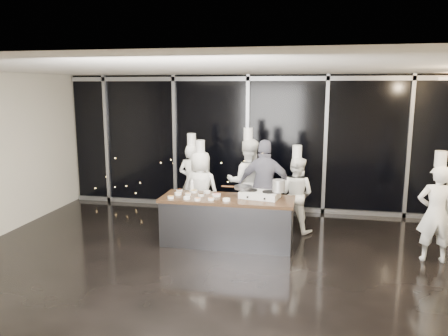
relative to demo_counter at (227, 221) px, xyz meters
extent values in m
plane|color=black|center=(0.00, -0.90, -0.45)|extent=(9.00, 9.00, 0.00)
cube|color=beige|center=(0.00, 2.60, 1.15)|extent=(9.00, 0.02, 3.20)
cube|color=beige|center=(0.00, -4.40, 1.15)|extent=(9.00, 0.02, 3.20)
cube|color=white|center=(0.00, -0.90, 2.75)|extent=(9.00, 7.00, 0.02)
cube|color=black|center=(0.00, 2.54, 1.15)|extent=(8.90, 0.04, 3.18)
cube|color=gray|center=(0.00, 2.49, 2.65)|extent=(8.90, 0.08, 0.10)
cube|color=gray|center=(0.00, 2.49, -0.40)|extent=(8.90, 0.08, 0.10)
cube|color=gray|center=(-3.60, 2.49, 1.15)|extent=(0.08, 0.08, 3.20)
cube|color=gray|center=(-1.80, 2.49, 1.15)|extent=(0.08, 0.08, 3.20)
cube|color=gray|center=(0.00, 2.49, 1.15)|extent=(0.08, 0.08, 3.20)
cube|color=gray|center=(1.80, 2.49, 1.15)|extent=(0.08, 0.08, 3.20)
cube|color=gray|center=(3.60, 2.49, 1.15)|extent=(0.08, 0.08, 3.20)
cube|color=#3C3C41|center=(0.00, 0.00, -0.03)|extent=(2.40, 0.80, 0.84)
cube|color=#45331D|center=(0.00, 0.00, 0.42)|extent=(2.46, 0.86, 0.06)
cube|color=silver|center=(0.59, 0.11, 0.51)|extent=(0.76, 0.55, 0.12)
cylinder|color=black|center=(0.42, 0.14, 0.58)|extent=(0.28, 0.28, 0.02)
cylinder|color=black|center=(0.76, 0.07, 0.58)|extent=(0.28, 0.28, 0.02)
cylinder|color=black|center=(0.39, -0.08, 0.50)|extent=(0.04, 0.03, 0.04)
cylinder|color=black|center=(0.70, -0.14, 0.50)|extent=(0.04, 0.03, 0.04)
cylinder|color=slate|center=(0.27, 0.18, 0.62)|extent=(0.39, 0.39, 0.06)
cube|color=#4C2B14|center=(-0.01, 0.23, 0.62)|extent=(0.25, 0.08, 0.02)
cylinder|color=silver|center=(0.94, 0.06, 0.70)|extent=(0.26, 0.26, 0.22)
cylinder|color=white|center=(-1.00, -0.26, 0.47)|extent=(0.11, 0.11, 0.04)
cylinder|color=orange|center=(-1.00, -0.26, 0.49)|extent=(0.09, 0.09, 0.01)
cylinder|color=white|center=(-0.95, 0.02, 0.47)|extent=(0.13, 0.13, 0.04)
cylinder|color=beige|center=(-0.95, 0.02, 0.49)|extent=(0.11, 0.11, 0.01)
cylinder|color=white|center=(-1.01, 0.27, 0.47)|extent=(0.12, 0.12, 0.04)
cylinder|color=#361C10|center=(-1.01, 0.27, 0.49)|extent=(0.10, 0.10, 0.01)
cylinder|color=white|center=(-0.70, -0.25, 0.47)|extent=(0.13, 0.13, 0.04)
cylinder|color=white|center=(-0.70, -0.25, 0.49)|extent=(0.10, 0.10, 0.01)
cylinder|color=white|center=(-0.75, 0.01, 0.47)|extent=(0.12, 0.12, 0.04)
cylinder|color=tan|center=(-0.75, 0.01, 0.49)|extent=(0.09, 0.09, 0.01)
cylinder|color=white|center=(-0.71, 0.26, 0.47)|extent=(0.16, 0.16, 0.04)
cylinder|color=tan|center=(-0.71, 0.26, 0.49)|extent=(0.13, 0.13, 0.01)
cylinder|color=white|center=(-0.49, -0.30, 0.47)|extent=(0.12, 0.12, 0.04)
cylinder|color=#C47E51|center=(-0.49, -0.30, 0.49)|extent=(0.09, 0.09, 0.01)
cylinder|color=white|center=(-0.50, 0.02, 0.47)|extent=(0.12, 0.12, 0.04)
cylinder|color=black|center=(-0.50, 0.02, 0.49)|extent=(0.10, 0.10, 0.01)
cylinder|color=white|center=(-0.45, 0.27, 0.47)|extent=(0.13, 0.13, 0.04)
cylinder|color=beige|center=(-0.45, 0.27, 0.49)|extent=(0.11, 0.11, 0.01)
cylinder|color=white|center=(-0.25, -0.24, 0.47)|extent=(0.12, 0.12, 0.04)
cylinder|color=#B77549|center=(-0.25, -0.24, 0.49)|extent=(0.09, 0.09, 0.01)
cylinder|color=white|center=(-0.22, 0.06, 0.47)|extent=(0.16, 0.16, 0.04)
cylinder|color=tan|center=(-0.22, 0.06, 0.49)|extent=(0.13, 0.13, 0.01)
cylinder|color=white|center=(0.03, -0.23, 0.47)|extent=(0.13, 0.13, 0.04)
cylinder|color=beige|center=(0.03, -0.23, 0.49)|extent=(0.11, 0.11, 0.01)
cylinder|color=white|center=(-0.76, 0.33, 0.54)|extent=(0.07, 0.07, 0.19)
cone|color=white|center=(-0.76, 0.33, 0.67)|extent=(0.06, 0.06, 0.06)
imported|color=white|center=(-1.04, 1.32, 0.40)|extent=(0.68, 0.51, 1.70)
cylinder|color=white|center=(-1.04, 1.32, 1.35)|extent=(0.22, 0.22, 0.26)
imported|color=white|center=(-0.75, 0.93, 0.35)|extent=(0.86, 0.64, 1.61)
cylinder|color=white|center=(-0.75, 0.93, 1.26)|extent=(0.22, 0.22, 0.26)
imported|color=white|center=(0.19, 1.31, 0.47)|extent=(1.01, 0.85, 1.85)
cylinder|color=white|center=(0.19, 1.31, 1.49)|extent=(0.22, 0.22, 0.26)
imported|color=#121333|center=(0.60, 0.91, 0.49)|extent=(1.11, 0.47, 1.88)
imported|color=white|center=(1.22, 1.03, 0.32)|extent=(0.92, 0.83, 1.54)
cylinder|color=white|center=(1.22, 1.03, 1.19)|extent=(0.25, 0.25, 0.26)
imported|color=white|center=(3.57, -0.09, 0.38)|extent=(0.61, 0.40, 1.66)
cylinder|color=white|center=(3.57, -0.09, 1.30)|extent=(0.19, 0.19, 0.26)
camera|label=1|loc=(1.50, -7.67, 2.46)|focal=35.00mm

